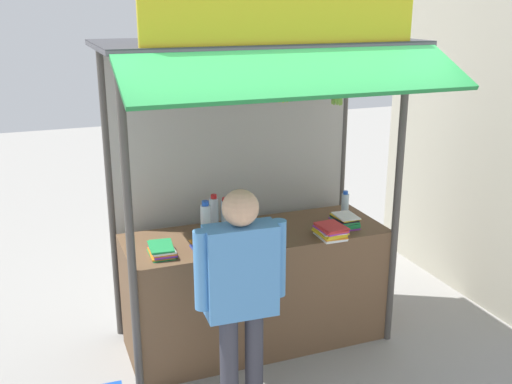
{
  "coord_description": "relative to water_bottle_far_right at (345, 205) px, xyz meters",
  "views": [
    {
      "loc": [
        -1.64,
        -4.27,
        2.78
      ],
      "look_at": [
        0.0,
        0.0,
        1.33
      ],
      "focal_mm": 42.4,
      "sensor_mm": 36.0,
      "label": 1
    }
  ],
  "objects": [
    {
      "name": "stall_structure",
      "position": [
        -0.87,
        0.05,
        0.65
      ],
      "size": [
        2.34,
        1.65,
        2.86
      ],
      "color": "#4C4742",
      "rests_on": "ground"
    },
    {
      "name": "water_bottle_rear_center",
      "position": [
        -1.04,
        0.18,
        0.0
      ],
      "size": [
        0.07,
        0.07,
        0.24
      ],
      "color": "silver",
      "rests_on": "stall_counter"
    },
    {
      "name": "water_bottle_far_right",
      "position": [
        0.0,
        0.0,
        0.0
      ],
      "size": [
        0.06,
        0.06,
        0.23
      ],
      "color": "silver",
      "rests_on": "stall_counter"
    },
    {
      "name": "water_bottle_center",
      "position": [
        -1.13,
        0.19,
        0.02
      ],
      "size": [
        0.08,
        0.08,
        0.27
      ],
      "color": "silver",
      "rests_on": "stall_counter"
    },
    {
      "name": "ground_plane",
      "position": [
        -0.87,
        -0.1,
        -1.09
      ],
      "size": [
        20.0,
        20.0,
        0.0
      ],
      "primitive_type": "plane",
      "color": "gray"
    },
    {
      "name": "magazine_stack_back_right",
      "position": [
        -0.34,
        -0.39,
        -0.06
      ],
      "size": [
        0.22,
        0.28,
        0.1
      ],
      "color": "white",
      "rests_on": "stall_counter"
    },
    {
      "name": "banana_bunch_leftmost",
      "position": [
        -0.86,
        -0.58,
        1.1
      ],
      "size": [
        0.11,
        0.11,
        0.26
      ],
      "color": "#332D23"
    },
    {
      "name": "magazine_stack_front_right",
      "position": [
        -1.68,
        -0.26,
        -0.07
      ],
      "size": [
        0.2,
        0.29,
        0.08
      ],
      "color": "green",
      "rests_on": "stall_counter"
    },
    {
      "name": "banana_bunch_inner_left",
      "position": [
        -0.19,
        -0.58,
        1.11
      ],
      "size": [
        0.09,
        0.09,
        0.24
      ],
      "color": "#332D23"
    },
    {
      "name": "neighbour_wall",
      "position": [
        1.44,
        0.2,
        0.59
      ],
      "size": [
        0.2,
        2.4,
        3.35
      ],
      "primitive_type": "cube",
      "color": "#BCB6A0",
      "rests_on": "ground"
    },
    {
      "name": "stall_counter",
      "position": [
        -0.87,
        -0.1,
        -0.6
      ],
      "size": [
        2.14,
        0.76,
        0.98
      ],
      "primitive_type": "cube",
      "color": "brown",
      "rests_on": "ground"
    },
    {
      "name": "magazine_stack_mid_right",
      "position": [
        -0.12,
        -0.22,
        -0.06
      ],
      "size": [
        0.2,
        0.26,
        0.1
      ],
      "color": "purple",
      "rests_on": "stall_counter"
    },
    {
      "name": "banana_bunch_rightmost",
      "position": [
        -0.44,
        -0.58,
        1.06
      ],
      "size": [
        0.1,
        0.1,
        0.31
      ],
      "color": "#332D23"
    },
    {
      "name": "vendor_person",
      "position": [
        -1.31,
        -0.98,
        -0.09
      ],
      "size": [
        0.63,
        0.24,
        1.66
      ],
      "rotation": [
        0.0,
        0.0,
        3.09
      ],
      "color": "#383842",
      "rests_on": "ground"
    },
    {
      "name": "banana_bunch_inner_right",
      "position": [
        -1.55,
        -0.58,
        1.11
      ],
      "size": [
        0.09,
        0.09,
        0.25
      ],
      "color": "#332D23"
    },
    {
      "name": "water_bottle_right",
      "position": [
        -1.27,
        -0.03,
        0.03
      ],
      "size": [
        0.08,
        0.08,
        0.3
      ],
      "color": "silver",
      "rests_on": "stall_counter"
    },
    {
      "name": "magazine_stack_left",
      "position": [
        -1.33,
        -0.32,
        -0.08
      ],
      "size": [
        0.25,
        0.32,
        0.06
      ],
      "color": "blue",
      "rests_on": "stall_counter"
    }
  ]
}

